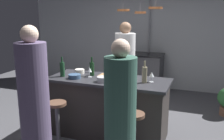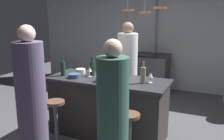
{
  "view_description": "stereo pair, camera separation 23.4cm",
  "coord_description": "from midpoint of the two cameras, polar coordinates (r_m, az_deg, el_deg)",
  "views": [
    {
      "loc": [
        1.32,
        -3.37,
        1.87
      ],
      "look_at": [
        0.0,
        0.15,
        1.0
      ],
      "focal_mm": 40.62,
      "sensor_mm": 36.0,
      "label": 1
    },
    {
      "loc": [
        1.54,
        -3.28,
        1.87
      ],
      "look_at": [
        0.0,
        0.15,
        1.0
      ],
      "focal_mm": 40.62,
      "sensor_mm": 36.0,
      "label": 2
    }
  ],
  "objects": [
    {
      "name": "guest_right",
      "position": [
        2.74,
        -0.66,
        -11.18
      ],
      "size": [
        0.34,
        0.34,
        1.61
      ],
      "color": "#33594C",
      "rests_on": "ground_plane"
    },
    {
      "name": "wine_glass_near_left_guest",
      "position": [
        3.56,
        7.07,
        -1.13
      ],
      "size": [
        0.07,
        0.07,
        0.15
      ],
      "color": "silver",
      "rests_on": "kitchen_island"
    },
    {
      "name": "cutting_board",
      "position": [
        3.87,
        -2.32,
        -1.35
      ],
      "size": [
        0.32,
        0.22,
        0.02
      ],
      "primitive_type": "cube",
      "color": "#997047",
      "rests_on": "kitchen_island"
    },
    {
      "name": "pepper_mill",
      "position": [
        3.64,
        0.67,
        -0.72
      ],
      "size": [
        0.05,
        0.05,
        0.21
      ],
      "primitive_type": "cylinder",
      "color": "#382319",
      "rests_on": "kitchen_island"
    },
    {
      "name": "mixing_bowl_blue",
      "position": [
        3.82,
        -10.17,
        -1.42
      ],
      "size": [
        0.18,
        0.18,
        0.06
      ],
      "primitive_type": "cylinder",
      "color": "#334C6B",
      "rests_on": "kitchen_island"
    },
    {
      "name": "overhead_pot_rack",
      "position": [
        5.49,
        5.84,
        11.06
      ],
      "size": [
        0.91,
        1.3,
        2.17
      ],
      "color": "gray",
      "rests_on": "ground_plane"
    },
    {
      "name": "wine_bottle_red",
      "position": [
        3.93,
        -6.26,
        0.32
      ],
      "size": [
        0.07,
        0.07,
        0.29
      ],
      "color": "#143319",
      "rests_on": "kitchen_island"
    },
    {
      "name": "chef",
      "position": [
        4.55,
        1.44,
        -0.73
      ],
      "size": [
        0.36,
        0.36,
        1.7
      ],
      "color": "white",
      "rests_on": "ground_plane"
    },
    {
      "name": "wine_bottle_white",
      "position": [
        3.52,
        5.45,
        -1.01
      ],
      "size": [
        0.07,
        0.07,
        0.31
      ],
      "color": "gray",
      "rests_on": "kitchen_island"
    },
    {
      "name": "kitchen_island",
      "position": [
        3.89,
        -2.53,
        -8.36
      ],
      "size": [
        1.8,
        0.72,
        0.9
      ],
      "color": "#332D2B",
      "rests_on": "ground_plane"
    },
    {
      "name": "wine_bottle_green",
      "position": [
        3.95,
        -12.81,
        0.22
      ],
      "size": [
        0.07,
        0.07,
        0.3
      ],
      "color": "#193D23",
      "rests_on": "kitchen_island"
    },
    {
      "name": "guest_left",
      "position": [
        3.25,
        -19.1,
        -6.97
      ],
      "size": [
        0.36,
        0.36,
        1.73
      ],
      "color": "#594C6B",
      "rests_on": "ground_plane"
    },
    {
      "name": "ground_plane",
      "position": [
        4.08,
        -2.47,
        -14.3
      ],
      "size": [
        9.0,
        9.0,
        0.0
      ],
      "primitive_type": "plane",
      "color": "#4C4C51"
    },
    {
      "name": "back_wall",
      "position": [
        6.37,
        7.58,
        7.79
      ],
      "size": [
        6.4,
        0.16,
        2.6
      ],
      "primitive_type": "cube",
      "color": "#B2B7BC",
      "rests_on": "ground_plane"
    },
    {
      "name": "bar_stool_right",
      "position": [
        3.21,
        2.74,
        -14.75
      ],
      "size": [
        0.28,
        0.28,
        0.68
      ],
      "color": "#4C4C51",
      "rests_on": "ground_plane"
    },
    {
      "name": "wine_glass_by_chef",
      "position": [
        4.14,
        -6.45,
        0.88
      ],
      "size": [
        0.07,
        0.07,
        0.15
      ],
      "color": "silver",
      "rests_on": "kitchen_island"
    },
    {
      "name": "stove_range",
      "position": [
        6.12,
        6.49,
        -0.5
      ],
      "size": [
        0.8,
        0.64,
        0.89
      ],
      "color": "#47474C",
      "rests_on": "ground_plane"
    },
    {
      "name": "mixing_bowl_ceramic",
      "position": [
        4.11,
        -8.92,
        -0.3
      ],
      "size": [
        0.15,
        0.15,
        0.07
      ],
      "primitive_type": "cylinder",
      "color": "silver",
      "rests_on": "kitchen_island"
    },
    {
      "name": "bar_stool_left",
      "position": [
        3.65,
        -13.97,
        -11.56
      ],
      "size": [
        0.28,
        0.28,
        0.68
      ],
      "color": "#4C4C51",
      "rests_on": "ground_plane"
    },
    {
      "name": "wine_glass_near_right_guest",
      "position": [
        3.84,
        -6.8,
        -0.08
      ],
      "size": [
        0.07,
        0.07,
        0.15
      ],
      "color": "silver",
      "rests_on": "kitchen_island"
    },
    {
      "name": "mixing_bowl_steel",
      "position": [
        3.59,
        -3.93,
        -2.1
      ],
      "size": [
        0.17,
        0.17,
        0.07
      ],
      "primitive_type": "cylinder",
      "color": "#B7B7BC",
      "rests_on": "kitchen_island"
    }
  ]
}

